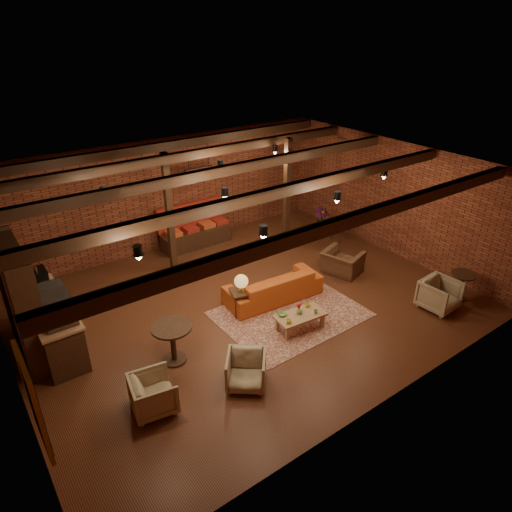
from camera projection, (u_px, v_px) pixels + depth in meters
floor at (246, 304)px, 10.89m from camera, size 10.00×10.00×0.00m
ceiling at (245, 174)px, 9.41m from camera, size 10.00×8.00×0.02m
wall_back at (167, 194)px, 13.04m from camera, size 10.00×0.02×3.20m
wall_front at (388, 333)px, 7.26m from camera, size 10.00×0.02×3.20m
wall_right at (393, 198)px, 12.73m from camera, size 0.02×8.00×3.20m
ceiling_beams at (245, 180)px, 9.47m from camera, size 9.80×6.40×0.22m
ceiling_pipe at (207, 172)px, 10.73m from camera, size 9.60×0.12×0.12m
post_left at (169, 214)px, 11.72m from camera, size 0.16×0.16×3.20m
post_right at (287, 194)px, 13.04m from camera, size 0.16×0.16×3.20m
service_counter at (49, 314)px, 9.12m from camera, size 0.80×2.50×1.60m
plant_counter at (48, 290)px, 9.12m from camera, size 0.35×0.39×0.30m
shelving_hutch at (22, 301)px, 8.80m from camera, size 0.52×2.00×2.40m
chalkboard_menu at (34, 402)px, 5.94m from camera, size 0.08×0.96×1.46m
banquette at (195, 230)px, 13.53m from camera, size 2.10×0.70×1.00m
service_sign at (199, 173)px, 12.35m from camera, size 0.86×0.06×0.30m
ceiling_spotlights at (245, 190)px, 9.57m from camera, size 6.40×4.40×0.28m
rug at (290, 314)px, 10.51m from camera, size 3.21×2.47×0.01m
sofa at (273, 286)px, 10.96m from camera, size 2.43×1.10×0.69m
coffee_table at (300, 316)px, 9.86m from camera, size 1.15×0.65×0.63m
side_table_lamp at (241, 284)px, 10.23m from camera, size 0.59×0.59×1.00m
round_table_left at (172, 338)px, 8.83m from camera, size 0.79×0.79×0.83m
armchair_a at (153, 392)px, 7.79m from camera, size 0.79×0.83×0.75m
armchair_b at (246, 369)px, 8.32m from camera, size 0.97×0.96×0.73m
armchair_right at (343, 259)px, 12.04m from camera, size 0.89×1.11×0.85m
side_table_book at (341, 225)px, 13.90m from camera, size 0.48×0.48×0.52m
round_table_right at (462, 282)px, 10.90m from camera, size 0.59×0.59×0.69m
armchair_far at (440, 293)px, 10.56m from camera, size 0.83×0.78×0.80m
plant_tall at (323, 195)px, 13.83m from camera, size 1.56×1.56×2.62m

